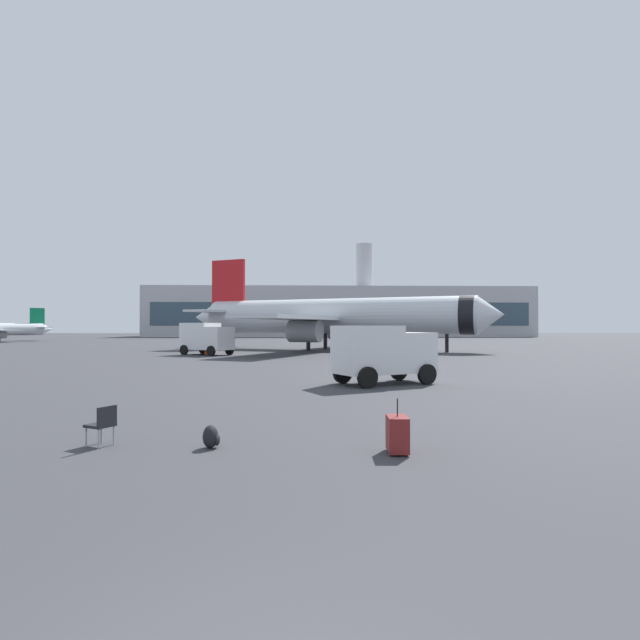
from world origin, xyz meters
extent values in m
cylinder|color=silver|center=(3.81, 51.18, 3.70)|extent=(28.84, 16.01, 3.80)
cone|color=silver|center=(18.53, 44.40, 3.70)|extent=(3.69, 4.28, 3.61)
cone|color=silver|center=(-11.26, 58.12, 3.70)|extent=(4.34, 4.45, 3.42)
cylinder|color=black|center=(16.53, 45.32, 3.70)|extent=(2.89, 4.11, 3.88)
cube|color=silver|center=(6.25, 58.86, 3.40)|extent=(11.05, 16.54, 0.36)
cube|color=silver|center=(-0.44, 44.33, 3.40)|extent=(11.05, 16.54, 0.36)
cylinder|color=gray|center=(5.21, 56.59, 2.10)|extent=(3.83, 3.34, 2.20)
cylinder|color=gray|center=(0.60, 46.60, 2.10)|extent=(3.83, 3.34, 2.20)
cube|color=red|center=(-8.45, 56.83, 7.30)|extent=(4.15, 2.17, 6.40)
cube|color=silver|center=(-7.56, 59.94, 4.30)|extent=(4.87, 6.54, 0.24)
cube|color=silver|center=(-10.24, 54.13, 4.30)|extent=(4.87, 6.54, 0.24)
cylinder|color=black|center=(14.71, 46.15, 0.90)|extent=(0.36, 0.36, 1.80)
cylinder|color=black|center=(3.00, 54.19, 0.90)|extent=(0.44, 0.44, 1.80)
cylinder|color=black|center=(0.99, 49.83, 0.90)|extent=(0.44, 0.44, 1.80)
cone|color=silver|center=(-46.72, 91.24, 2.10)|extent=(2.66, 2.64, 1.94)
cube|color=silver|center=(-49.04, 81.56, 1.93)|extent=(8.66, 7.98, 0.20)
cylinder|color=gray|center=(-50.12, 82.49, 1.19)|extent=(2.13, 2.19, 1.25)
cube|color=#0C7247|center=(-47.86, 89.90, 4.14)|extent=(1.78, 2.03, 3.63)
cube|color=silver|center=(-46.30, 88.93, 2.44)|extent=(3.54, 3.34, 0.14)
cube|color=silver|center=(-49.05, 91.30, 2.44)|extent=(3.54, 3.34, 0.14)
cylinder|color=black|center=(-51.08, 84.06, 0.51)|extent=(0.25, 0.25, 1.02)
cube|color=white|center=(-6.97, 41.42, 1.52)|extent=(2.64, 2.77, 2.04)
cube|color=#1E232D|center=(-6.38, 41.02, 2.00)|extent=(1.20, 1.67, 0.84)
cube|color=white|center=(-8.94, 42.80, 1.70)|extent=(3.82, 3.59, 2.40)
cylinder|color=black|center=(-6.21, 42.30, 0.45)|extent=(0.86, 0.70, 0.90)
cylinder|color=black|center=(-7.53, 40.41, 0.45)|extent=(0.86, 0.70, 0.90)
cylinder|color=black|center=(-8.97, 44.22, 0.45)|extent=(0.86, 0.70, 0.90)
cylinder|color=black|center=(-10.29, 42.34, 0.45)|extent=(0.86, 0.70, 0.90)
cube|color=white|center=(5.17, 19.65, 1.39)|extent=(2.43, 2.55, 1.78)
cube|color=#1E232D|center=(5.85, 19.96, 1.81)|extent=(0.82, 1.67, 0.74)
cube|color=white|center=(3.17, 18.73, 1.55)|extent=(3.23, 2.92, 2.10)
cylinder|color=black|center=(4.93, 20.69, 0.45)|extent=(0.91, 0.58, 0.90)
cylinder|color=black|center=(5.81, 18.78, 0.45)|extent=(0.91, 0.58, 0.90)
cylinder|color=black|center=(2.13, 19.41, 0.45)|extent=(0.91, 0.58, 0.90)
cylinder|color=black|center=(3.01, 17.50, 0.45)|extent=(0.91, 0.58, 0.90)
cube|color=#F2590C|center=(13.51, 46.69, 0.02)|extent=(0.44, 0.44, 0.04)
cone|color=#F2590C|center=(13.51, 46.69, 0.35)|extent=(0.36, 0.36, 0.63)
cylinder|color=white|center=(13.51, 46.69, 0.39)|extent=(0.23, 0.23, 0.10)
cube|color=#F2590C|center=(-8.60, 43.76, 0.02)|extent=(0.44, 0.44, 0.04)
cone|color=#F2590C|center=(-8.60, 43.76, 0.43)|extent=(0.36, 0.36, 0.78)
cylinder|color=white|center=(-8.60, 43.76, 0.47)|extent=(0.23, 0.23, 0.10)
cube|color=#F2590C|center=(10.40, 52.90, 0.02)|extent=(0.44, 0.44, 0.04)
cone|color=#F2590C|center=(10.40, 52.90, 0.42)|extent=(0.36, 0.36, 0.75)
cylinder|color=white|center=(10.40, 52.90, 0.45)|extent=(0.23, 0.23, 0.10)
cube|color=maroon|center=(2.21, 6.94, 0.39)|extent=(0.43, 0.66, 0.70)
cylinder|color=black|center=(2.21, 6.94, 0.92)|extent=(0.02, 0.02, 0.36)
cylinder|color=black|center=(2.22, 7.16, 0.04)|extent=(0.08, 0.03, 0.08)
cylinder|color=black|center=(2.20, 6.72, 0.04)|extent=(0.08, 0.03, 0.08)
ellipsoid|color=black|center=(-1.63, 7.51, 0.24)|extent=(0.32, 0.40, 0.48)
ellipsoid|color=black|center=(-1.49, 7.51, 0.17)|extent=(0.12, 0.28, 0.24)
cube|color=black|center=(-4.03, 7.79, 0.44)|extent=(0.65, 0.65, 0.06)
cube|color=black|center=(-3.84, 7.69, 0.66)|extent=(0.28, 0.44, 0.40)
cylinder|color=#999EA5|center=(-4.29, 7.71, 0.22)|extent=(0.04, 0.04, 0.44)
cylinder|color=#999EA5|center=(-4.10, 8.05, 0.22)|extent=(0.04, 0.04, 0.44)
cylinder|color=#999EA5|center=(-3.95, 7.53, 0.22)|extent=(0.04, 0.04, 0.44)
cylinder|color=#999EA5|center=(-3.76, 7.86, 0.22)|extent=(0.04, 0.04, 0.44)
cube|color=#B2B2B7|center=(10.15, 129.99, 6.32)|extent=(97.80, 21.76, 12.63)
cube|color=#334756|center=(10.15, 119.06, 5.69)|extent=(92.91, 0.10, 5.69)
cylinder|color=#B2B2B7|center=(17.03, 129.99, 18.63)|extent=(4.40, 4.40, 12.00)
camera|label=1|loc=(0.28, -3.12, 2.55)|focal=28.15mm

